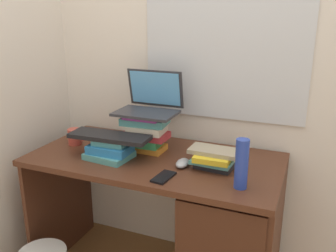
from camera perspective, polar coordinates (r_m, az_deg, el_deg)
name	(u,v)px	position (r m, az deg, el deg)	size (l,w,h in m)	color
wall_back	(181,44)	(2.13, 2.04, 12.65)	(6.00, 0.06, 2.60)	silver
wall_left	(21,44)	(2.25, -21.88, 11.71)	(0.05, 6.00, 2.60)	beige
desk	(211,229)	(1.96, 6.78, -15.68)	(1.30, 0.65, 0.75)	#4C2819
book_stack_tall	(146,131)	(1.97, -3.46, -0.83)	(0.26, 0.18, 0.20)	orange
book_stack_keyboard_riser	(110,149)	(1.91, -8.99, -3.63)	(0.24, 0.19, 0.11)	teal
book_stack_side	(214,158)	(1.79, 7.18, -4.95)	(0.24, 0.19, 0.09)	black
laptop	(150,102)	(1.98, -2.85, 3.68)	(0.32, 0.26, 0.22)	#2D2D33
keyboard	(110,136)	(1.89, -9.08, -1.61)	(0.42, 0.14, 0.02)	black
computer_mouse	(183,163)	(1.80, 2.28, -5.79)	(0.06, 0.10, 0.04)	#A5A8AD
mug	(75,137)	(2.15, -14.32, -1.65)	(0.11, 0.08, 0.09)	#B23F33
water_bottle	(242,164)	(1.59, 11.37, -5.81)	(0.06, 0.06, 0.22)	#263FA5
cell_phone	(164,177)	(1.69, -0.69, -7.94)	(0.07, 0.14, 0.01)	black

